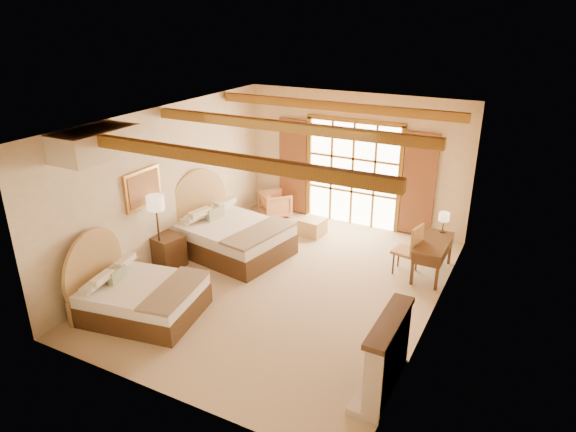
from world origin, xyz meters
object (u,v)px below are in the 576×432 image
Objects in this scene: nightstand at (168,251)px; armchair at (275,204)px; bed_near at (135,293)px; bed_far at (227,233)px; desk at (432,257)px.

armchair is (0.62, 3.44, -0.01)m from nightstand.
bed_far is (0.05, 2.76, 0.06)m from bed_near.
armchair is (-0.02, 5.07, -0.07)m from bed_near.
desk is at bearing 35.21° from nightstand.
bed_near is 3.10× the size of armchair.
bed_far is 2.32m from armchair.
bed_far reaches higher than armchair.
nightstand is at bearing 120.18° from armchair.
bed_far is 3.78× the size of nightstand.
bed_far is at bearing 69.69° from nightstand.
armchair is at bearing 80.26° from bed_near.
bed_far is 4.32m from desk.
bed_near reaches higher than nightstand.
nightstand is (-0.69, -1.13, -0.12)m from bed_far.
bed_near is 5.07m from armchair.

